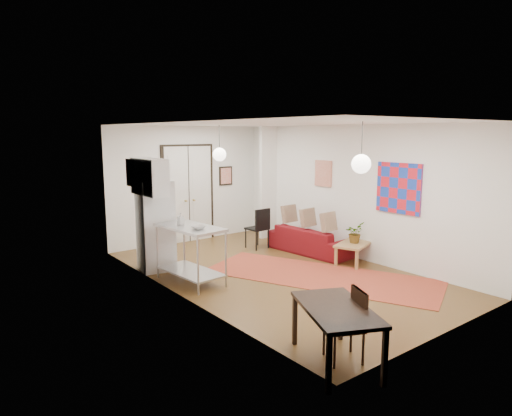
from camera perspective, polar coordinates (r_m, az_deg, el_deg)
floor at (r=9.07m, az=2.59°, el=-8.13°), size 7.00×7.00×0.00m
ceiling at (r=8.65m, az=2.73°, el=10.51°), size 4.20×7.00×0.02m
wall_back at (r=11.61m, az=-8.59°, el=2.95°), size 4.20×0.02×2.90m
wall_front at (r=6.52m, az=22.97°, el=-2.64°), size 4.20×0.02×2.90m
wall_left at (r=7.57m, az=-9.55°, el=-0.45°), size 0.02×7.00×2.90m
wall_right at (r=10.22m, az=11.69°, el=2.00°), size 0.02×7.00×2.90m
double_doors at (r=11.61m, az=-8.45°, el=1.70°), size 1.44×0.06×2.50m
stub_partition at (r=11.86m, az=1.52°, el=3.18°), size 0.50×0.10×2.90m
wall_cabinet at (r=8.93m, az=-13.17°, el=3.82°), size 0.35×1.00×0.70m
painting_popart at (r=9.41m, az=17.40°, el=2.38°), size 0.05×1.00×1.00m
painting_abstract at (r=10.70m, az=8.41°, el=4.30°), size 0.05×0.50×0.60m
poster_back at (r=12.17m, az=-3.79°, el=4.03°), size 0.40×0.03×0.50m
print_left at (r=9.32m, az=-15.31°, el=4.27°), size 0.03×0.44×0.54m
pendant_back at (r=10.27m, az=-4.59°, el=6.68°), size 0.30×0.30×0.80m
pendant_front at (r=7.26m, az=13.01°, el=5.39°), size 0.30×0.30×0.80m
kilim_rug at (r=8.95m, az=8.08°, el=-8.42°), size 3.36×4.72×0.01m
sofa at (r=10.58m, az=6.85°, el=-3.97°), size 0.99×2.11×0.60m
coffee_table at (r=9.86m, az=12.16°, el=-4.59°), size 1.13×0.87×0.44m
potted_plant at (r=9.80m, az=12.21°, el=-3.03°), size 0.45×0.48×0.43m
kitchen_counter at (r=8.43m, az=-8.21°, el=-4.57°), size 0.82×1.44×1.06m
bowl at (r=8.09m, az=-7.23°, el=-2.39°), size 0.27×0.27×0.06m
soap_bottle at (r=8.52m, az=-9.41°, el=-1.31°), size 0.11×0.11×0.22m
fridge at (r=9.30m, az=-12.45°, el=-2.16°), size 0.72×0.72×1.80m
dining_table at (r=5.57m, az=10.00°, el=-12.85°), size 1.20×1.47×0.71m
dining_chair_near at (r=5.77m, az=10.27°, el=-13.40°), size 0.55×0.65×0.88m
dining_chair_far at (r=5.77m, az=10.27°, el=-13.40°), size 0.55×0.65×0.88m
black_side_chair at (r=10.93m, az=-0.17°, el=-2.02°), size 0.47×0.47×0.97m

